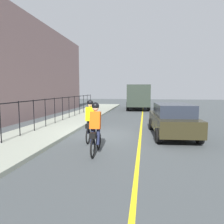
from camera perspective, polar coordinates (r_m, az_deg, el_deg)
The scene contains 9 objects.
ground_plane at distance 10.41m, azimuth -1.13°, elevation -6.35°, with size 80.00×80.00×0.00m, color #3E4446.
lane_line_centre at distance 10.25m, azimuth 7.77°, elevation -6.58°, with size 36.00×0.12×0.01m, color yellow.
sidewalk at distance 11.48m, azimuth -18.15°, elevation -5.10°, with size 40.00×3.20×0.15m, color gray.
building_wall at distance 14.97m, azimuth -27.67°, elevation 11.71°, with size 28.00×0.80×7.76m, color gray.
iron_fence at distance 12.38m, azimuth -17.88°, elevation 1.28°, with size 20.01×0.04×1.60m.
cyclist_lead at distance 9.04m, azimuth -5.97°, elevation -2.43°, with size 1.71×0.37×1.83m.
cyclist_follow at distance 7.25m, azimuth -4.57°, elevation -4.54°, with size 1.71×0.37×1.83m.
patrol_sedan at distance 10.49m, azimuth 16.24°, elevation -1.92°, with size 4.52×2.17×1.58m.
box_truck_background at distance 24.18m, azimuth 7.20°, elevation 4.43°, with size 6.81×2.78×2.78m.
Camera 1 is at (-10.00, -1.79, 2.25)m, focal length 33.28 mm.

